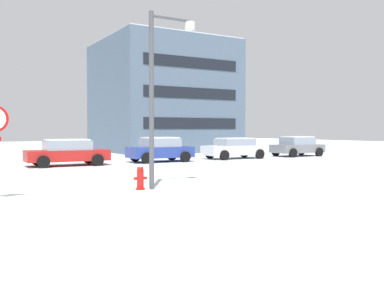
% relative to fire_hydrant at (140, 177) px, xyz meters
% --- Properties ---
extents(ground_plane, '(120.00, 120.00, 0.00)m').
position_rel_fire_hydrant_xyz_m(ground_plane, '(-2.45, 1.64, -0.41)').
color(ground_plane, white).
extents(road_surface, '(80.00, 8.84, 0.00)m').
position_rel_fire_hydrant_xyz_m(road_surface, '(-2.45, 5.05, -0.40)').
color(road_surface, silver).
rests_on(road_surface, ground).
extents(fire_hydrant, '(0.44, 0.30, 0.81)m').
position_rel_fire_hydrant_xyz_m(fire_hydrant, '(0.00, 0.00, 0.00)').
color(fire_hydrant, red).
rests_on(fire_hydrant, ground).
extents(street_lamp, '(1.71, 0.36, 5.82)m').
position_rel_fire_hydrant_xyz_m(street_lamp, '(0.67, -0.07, 3.14)').
color(street_lamp, '#4C4F54').
rests_on(street_lamp, ground).
extents(parked_car_red, '(4.38, 2.11, 1.44)m').
position_rel_fire_hydrant_xyz_m(parked_car_red, '(0.35, 10.60, 0.33)').
color(parked_car_red, red).
rests_on(parked_car_red, ground).
extents(parked_car_blue, '(3.90, 2.15, 1.50)m').
position_rel_fire_hydrant_xyz_m(parked_car_blue, '(5.94, 10.60, 0.35)').
color(parked_car_blue, '#283D93').
rests_on(parked_car_blue, ground).
extents(parked_car_white, '(4.38, 2.10, 1.40)m').
position_rel_fire_hydrant_xyz_m(parked_car_white, '(11.52, 10.60, 0.32)').
color(parked_car_white, white).
rests_on(parked_car_white, ground).
extents(parked_car_gray, '(3.88, 2.17, 1.46)m').
position_rel_fire_hydrant_xyz_m(parked_car_gray, '(17.10, 10.49, 0.33)').
color(parked_car_gray, slate).
rests_on(parked_car_gray, ground).
extents(building_far_right, '(10.84, 10.88, 9.95)m').
position_rel_fire_hydrant_xyz_m(building_far_right, '(12.24, 22.87, 4.57)').
color(building_far_right, slate).
rests_on(building_far_right, ground).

